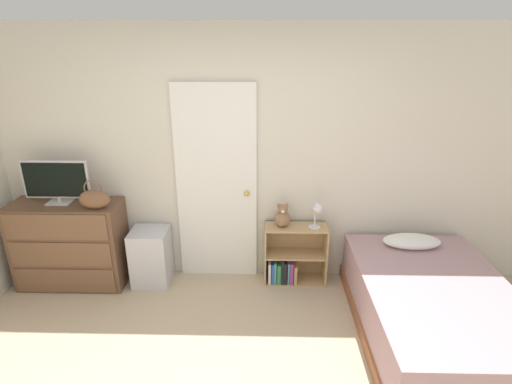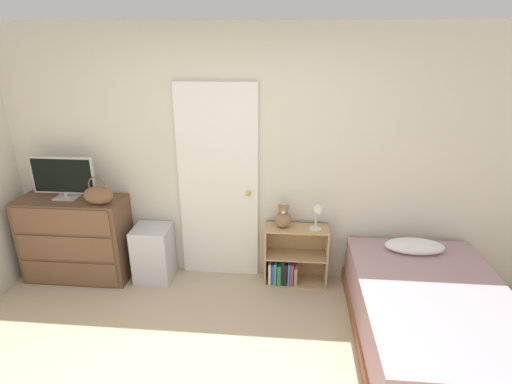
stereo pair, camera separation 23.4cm
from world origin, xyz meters
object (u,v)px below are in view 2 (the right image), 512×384
tv (63,177)px  bookshelf (291,261)px  teddy_bear (283,217)px  bed (433,318)px  dresser (76,239)px  storage_bin (154,253)px  handbag (98,195)px  desk_lamp (318,212)px

tv → bookshelf: bearing=1.7°
teddy_bear → bed: teddy_bear is taller
dresser → storage_bin: dresser is taller
tv → bed: 3.63m
handbag → teddy_bear: handbag is taller
storage_bin → desk_lamp: desk_lamp is taller
teddy_bear → bed: (1.26, -0.81, -0.49)m
handbag → bed: bearing=-11.5°
tv → desk_lamp: 2.55m
dresser → tv: tv is taller
dresser → handbag: (0.37, -0.11, 0.54)m
bed → bookshelf: bearing=144.9°
tv → storage_bin: bearing=1.1°
storage_bin → teddy_bear: size_ratio=2.41×
handbag → storage_bin: bearing=18.7°
desk_lamp → bed: desk_lamp is taller
teddy_bear → bed: bearing=-32.9°
storage_bin → bed: 2.72m
desk_lamp → bed: 1.33m
teddy_bear → desk_lamp: size_ratio=0.90×
bookshelf → teddy_bear: size_ratio=2.61×
storage_bin → dresser: bearing=-177.3°
dresser → bookshelf: dresser is taller
tv → bookshelf: (2.28, 0.07, -0.87)m
handbag → bookshelf: (1.88, 0.20, -0.74)m
tv → desk_lamp: size_ratio=2.37×
tv → bed: size_ratio=0.34×
teddy_bear → tv: bearing=-178.3°
teddy_bear → handbag: bearing=-173.8°
desk_lamp → storage_bin: bearing=-179.7°
bookshelf → bed: bearing=-35.1°
handbag → teddy_bear: 1.81m
desk_lamp → bookshelf: bearing=170.0°
bookshelf → storage_bin: bearing=-177.9°
tv → storage_bin: (0.84, 0.02, -0.82)m
storage_bin → bookshelf: size_ratio=0.92×
tv → handbag: (0.41, -0.13, -0.13)m
storage_bin → teddy_bear: 1.42m
dresser → teddy_bear: 2.17m
desk_lamp → bed: size_ratio=0.14×
storage_bin → bed: bearing=-16.4°
bed → storage_bin: bearing=163.6°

